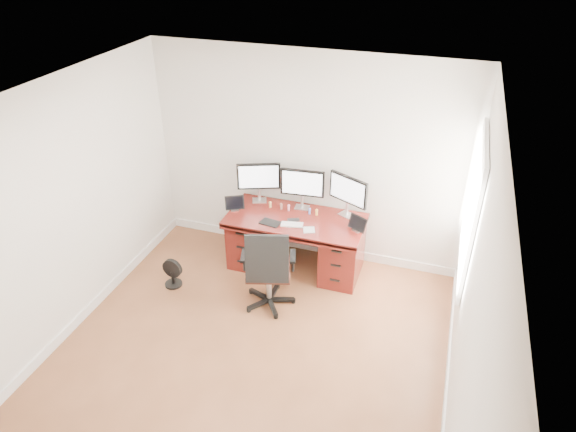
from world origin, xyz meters
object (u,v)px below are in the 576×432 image
(floor_fan, at_px, (172,273))
(keyboard, at_px, (292,225))
(desk, at_px, (296,240))
(monitor_center, at_px, (302,184))
(office_chair, at_px, (269,281))

(floor_fan, height_order, keyboard, keyboard)
(desk, height_order, monitor_center, monitor_center)
(keyboard, bearing_deg, desk, 80.96)
(office_chair, xyz_separation_m, floor_fan, (-1.26, -0.01, -0.18))
(office_chair, bearing_deg, monitor_center, 69.49)
(desk, relative_size, office_chair, 1.58)
(office_chair, height_order, monitor_center, monitor_center)
(desk, relative_size, keyboard, 6.44)
(floor_fan, distance_m, keyboard, 1.59)
(office_chair, distance_m, floor_fan, 1.27)
(office_chair, relative_size, keyboard, 4.08)
(keyboard, bearing_deg, monitor_center, 79.88)
(office_chair, distance_m, keyboard, 0.76)
(floor_fan, relative_size, keyboard, 1.39)
(desk, distance_m, keyboard, 0.41)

